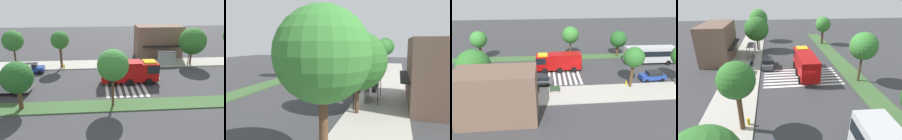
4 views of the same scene
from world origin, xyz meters
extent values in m
plane|color=#38383A|center=(0.00, 0.00, 0.00)|extent=(120.00, 120.00, 0.00)
cube|color=#ADA89E|center=(0.00, 8.92, 0.07)|extent=(60.00, 5.32, 0.14)
cube|color=#3D6033|center=(0.00, -7.77, 0.07)|extent=(60.00, 3.00, 0.14)
cube|color=silver|center=(-0.12, 0.00, 0.01)|extent=(0.45, 11.28, 0.01)
cube|color=silver|center=(0.78, 0.00, 0.01)|extent=(0.45, 11.28, 0.01)
cube|color=silver|center=(1.68, 0.00, 0.01)|extent=(0.45, 11.28, 0.01)
cube|color=silver|center=(2.58, 0.00, 0.01)|extent=(0.45, 11.28, 0.01)
cube|color=silver|center=(3.48, 0.00, 0.01)|extent=(0.45, 11.28, 0.01)
cube|color=silver|center=(4.38, 0.00, 0.01)|extent=(0.45, 11.28, 0.01)
cube|color=silver|center=(5.28, 0.00, 0.01)|extent=(0.45, 11.28, 0.01)
cube|color=#A50C0C|center=(6.38, -0.62, 1.88)|extent=(2.57, 2.57, 2.67)
cube|color=#A50C0C|center=(2.13, -0.66, 1.99)|extent=(5.98, 2.60, 2.88)
cube|color=black|center=(6.76, -0.61, 2.42)|extent=(1.86, 2.59, 1.17)
cube|color=silver|center=(7.76, -0.60, 0.80)|extent=(0.26, 2.55, 0.50)
cube|color=yellow|center=(6.38, -0.62, 3.34)|extent=(1.80, 1.80, 0.24)
cylinder|color=black|center=(6.11, 0.65, 0.55)|extent=(1.10, 0.31, 1.10)
cylinder|color=black|center=(6.14, -1.89, 0.55)|extent=(1.10, 0.31, 1.10)
cylinder|color=black|center=(0.63, 0.60, 0.55)|extent=(1.10, 0.31, 1.10)
cylinder|color=black|center=(0.65, -1.94, 0.55)|extent=(1.10, 0.31, 1.10)
cylinder|color=black|center=(3.31, 0.63, 0.55)|extent=(1.10, 0.31, 1.10)
cylinder|color=black|center=(3.33, -1.92, 0.55)|extent=(1.10, 0.31, 1.10)
cube|color=navy|center=(-12.64, 5.07, 0.70)|extent=(4.41, 2.03, 0.75)
cube|color=black|center=(-12.85, 5.05, 1.37)|extent=(2.50, 1.71, 0.60)
cylinder|color=black|center=(-11.26, 6.04, 0.32)|extent=(0.65, 0.25, 0.64)
cylinder|color=black|center=(-11.17, 4.24, 0.32)|extent=(0.65, 0.25, 0.64)
cylinder|color=black|center=(-14.11, 5.89, 0.32)|extent=(0.65, 0.25, 0.64)
cylinder|color=black|center=(-14.01, 4.09, 0.32)|extent=(0.65, 0.25, 0.64)
cube|color=#474C51|center=(6.90, 5.07, 0.68)|extent=(4.31, 1.91, 0.71)
cube|color=black|center=(6.68, 5.07, 1.34)|extent=(2.42, 1.66, 0.62)
cylinder|color=black|center=(8.32, 5.98, 0.32)|extent=(0.64, 0.23, 0.64)
cylinder|color=black|center=(8.30, 4.12, 0.32)|extent=(0.64, 0.23, 0.64)
cylinder|color=black|center=(5.49, 6.01, 0.32)|extent=(0.64, 0.23, 0.64)
cylinder|color=black|center=(5.47, 4.15, 0.32)|extent=(0.64, 0.23, 0.64)
cube|color=#B2B2B7|center=(-15.80, -2.82, 2.04)|extent=(10.40, 2.78, 3.08)
cube|color=black|center=(-15.80, -2.82, 2.41)|extent=(10.20, 2.83, 1.11)
cylinder|color=black|center=(-19.45, -4.01, 0.50)|extent=(1.01, 0.32, 1.00)
cylinder|color=black|center=(-19.39, -1.46, 0.50)|extent=(1.01, 0.32, 1.00)
cylinder|color=black|center=(-12.21, -4.18, 0.50)|extent=(1.01, 0.32, 1.00)
cylinder|color=black|center=(-12.15, -1.63, 0.50)|extent=(1.01, 0.32, 1.00)
cube|color=#4C4C51|center=(11.80, 8.13, 2.54)|extent=(3.50, 1.40, 0.12)
cube|color=#8C9E99|center=(11.80, 7.47, 1.34)|extent=(3.50, 0.08, 2.40)
cylinder|color=#333338|center=(10.10, 8.78, 1.34)|extent=(0.08, 0.08, 2.40)
cylinder|color=#333338|center=(13.50, 8.78, 1.34)|extent=(0.08, 0.08, 2.40)
cube|color=black|center=(7.80, 7.86, 0.55)|extent=(1.60, 0.50, 0.08)
cube|color=black|center=(7.80, 7.64, 0.82)|extent=(1.60, 0.06, 0.45)
cube|color=black|center=(7.08, 7.86, 0.33)|extent=(0.08, 0.45, 0.37)
cube|color=black|center=(8.52, 7.86, 0.33)|extent=(0.08, 0.45, 0.37)
cube|color=#2D472D|center=(4.59, 7.86, 0.55)|extent=(1.60, 0.50, 0.08)
cube|color=#2D472D|center=(4.59, 7.64, 0.82)|extent=(1.60, 0.06, 0.45)
cube|color=black|center=(3.87, 7.86, 0.33)|extent=(0.08, 0.45, 0.37)
cube|color=black|center=(5.31, 7.86, 0.33)|extent=(0.08, 0.45, 0.37)
cylinder|color=#2D2D30|center=(15.74, 6.87, 3.13)|extent=(0.16, 0.16, 5.98)
sphere|color=white|center=(15.74, 6.87, 6.30)|extent=(0.36, 0.36, 0.36)
cube|color=brown|center=(11.79, 13.97, 3.29)|extent=(9.56, 4.78, 6.58)
cube|color=black|center=(11.79, 11.18, 2.80)|extent=(7.65, 0.80, 0.16)
cylinder|color=#513823|center=(-7.81, 7.27, 2.11)|extent=(0.46, 0.46, 3.94)
sphere|color=#2D6B28|center=(-7.81, 7.27, 5.21)|extent=(3.21, 3.21, 3.21)
cylinder|color=#513823|center=(16.34, 7.27, 1.50)|extent=(0.34, 0.34, 2.73)
sphere|color=#2D6B28|center=(16.34, 7.27, 4.61)|extent=(4.98, 4.98, 4.98)
cylinder|color=#513823|center=(-10.50, -7.77, 1.45)|extent=(0.53, 0.53, 2.62)
sphere|color=#235B23|center=(-10.50, -7.77, 4.04)|extent=(3.67, 3.67, 3.67)
cylinder|color=#513823|center=(0.32, -7.77, 2.04)|extent=(0.31, 0.31, 3.80)
sphere|color=#387F33|center=(0.32, -7.77, 5.23)|extent=(3.68, 3.68, 3.68)
cylinder|color=#47301E|center=(19.83, -7.77, 1.80)|extent=(0.54, 0.54, 3.32)
sphere|color=#387F33|center=(19.83, -7.77, 4.69)|extent=(3.51, 3.51, 3.51)
cylinder|color=gold|center=(-7.33, 6.77, 0.49)|extent=(0.28, 0.28, 0.70)
camera|label=1|loc=(-1.68, -31.55, 12.96)|focal=35.30mm
camera|label=2|loc=(33.42, 10.51, 6.09)|focal=33.52mm
camera|label=3|loc=(5.72, 36.25, 16.06)|focal=33.17mm
camera|label=4|loc=(-21.14, 4.22, 11.94)|focal=28.54mm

